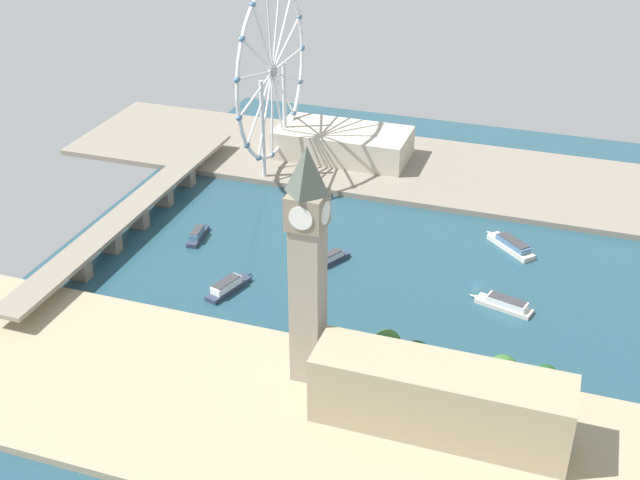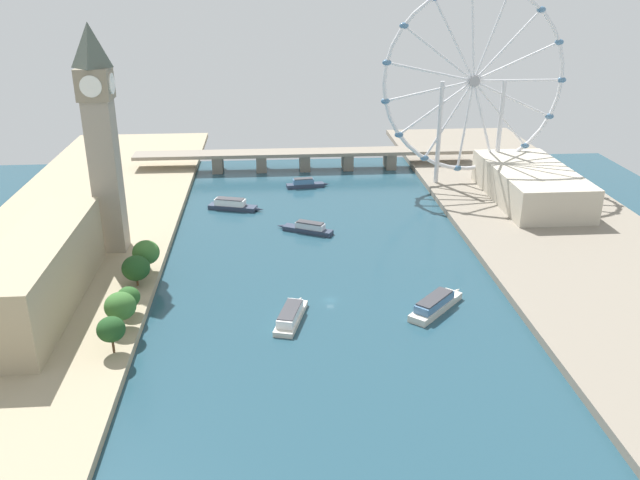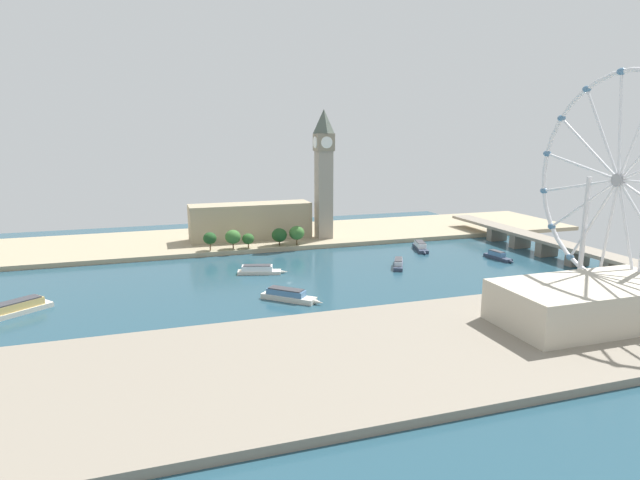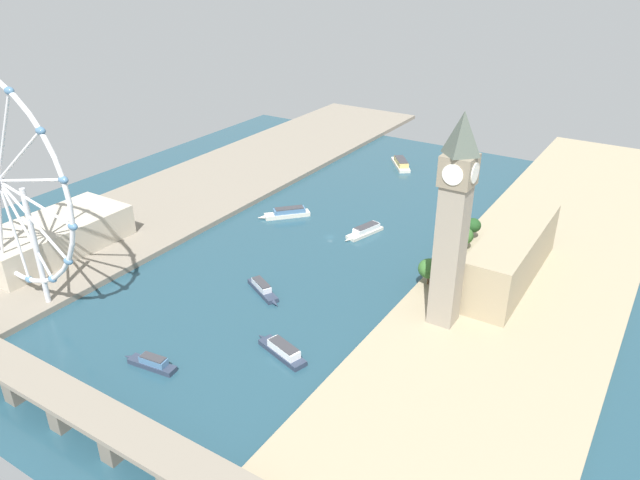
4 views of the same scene
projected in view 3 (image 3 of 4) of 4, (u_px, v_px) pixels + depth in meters
The scene contains 15 objects.
ground_plane at pixel (290, 278), 289.99m from camera, with size 389.74×389.74×0.00m, color #234756.
riverbank_left at pixel (252, 238), 391.96m from camera, with size 90.00×520.00×3.00m, color tan.
riverbank_right at pixel (369, 355), 187.41m from camera, with size 90.00×520.00×3.00m, color gray.
clock_tower at pixel (324, 172), 375.22m from camera, with size 13.40×13.40×91.34m.
parliament_block at pixel (251, 221), 379.16m from camera, with size 22.00×86.19×25.52m, color tan.
tree_row_embankment at pixel (259, 236), 352.45m from camera, with size 12.21×67.89×13.01m.
ferris_wheel at pixel (618, 182), 236.80m from camera, with size 98.64×3.20×103.78m.
riverside_hall at pixel (590, 303), 214.01m from camera, with size 37.67×76.92×16.69m, color #BCB29E.
river_bridge at pixel (547, 244), 340.39m from camera, with size 201.74×15.00×11.29m.
tour_boat_0 at pixel (498, 256), 332.24m from camera, with size 24.39×7.55×5.34m.
tour_boat_1 at pixel (16, 309), 233.37m from camera, with size 26.24×31.67×6.12m.
tour_boat_2 at pixel (289, 296), 252.29m from camera, with size 25.06×26.65×5.74m.
tour_boat_3 at pixel (398, 263), 314.24m from camera, with size 26.11×15.93×5.28m.
tour_boat_4 at pixel (420, 247), 357.97m from camera, with size 28.45×12.97×5.74m.
tour_boat_5 at pixel (259, 270), 299.22m from camera, with size 12.93×28.53×5.10m.
Camera 3 is at (270.99, -70.60, 80.02)m, focal length 29.64 mm.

